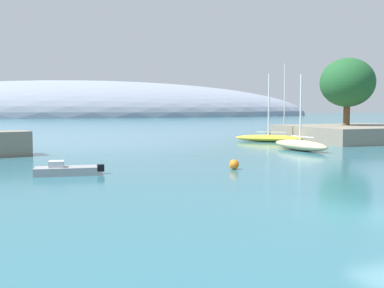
% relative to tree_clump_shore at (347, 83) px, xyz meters
% --- Properties ---
extents(shore_outcrop, '(17.14, 15.17, 1.93)m').
position_rel_tree_clump_shore_xyz_m(shore_outcrop, '(0.67, -1.44, -6.59)').
color(shore_outcrop, gray).
rests_on(shore_outcrop, ground).
extents(tree_clump_shore, '(7.12, 7.12, 8.86)m').
position_rel_tree_clump_shore_xyz_m(tree_clump_shore, '(0.00, 0.00, 0.00)').
color(tree_clump_shore, brown).
rests_on(tree_clump_shore, shore_outcrop).
extents(distant_ridge, '(241.28, 86.27, 35.03)m').
position_rel_tree_clump_shore_xyz_m(distant_ridge, '(-3.31, 182.41, -7.56)').
color(distant_ridge, gray).
rests_on(distant_ridge, ground).
extents(sailboat_yellow_near_shore, '(7.95, 7.21, 8.54)m').
position_rel_tree_clump_shore_xyz_m(sailboat_yellow_near_shore, '(-11.26, 0.96, -7.06)').
color(sailboat_yellow_near_shore, yellow).
rests_on(sailboat_yellow_near_shore, water).
extents(sailboat_sand_mid_mooring, '(2.57, 7.99, 7.58)m').
position_rel_tree_clump_shore_xyz_m(sailboat_sand_mid_mooring, '(-14.41, -10.56, -6.99)').
color(sailboat_sand_mid_mooring, '#C6B284').
rests_on(sailboat_sand_mid_mooring, water).
extents(sailboat_navy_outer_mooring, '(4.34, 6.15, 10.66)m').
position_rel_tree_clump_shore_xyz_m(sailboat_navy_outer_mooring, '(-4.31, 8.32, -6.94)').
color(sailboat_navy_outer_mooring, navy).
rests_on(sailboat_navy_outer_mooring, water).
extents(motorboat_grey_alongside_breakwater, '(4.43, 2.17, 0.91)m').
position_rel_tree_clump_shore_xyz_m(motorboat_grey_alongside_breakwater, '(-38.16, -19.63, -7.25)').
color(motorboat_grey_alongside_breakwater, gray).
rests_on(motorboat_grey_alongside_breakwater, water).
extents(mooring_buoy_orange, '(0.68, 0.68, 0.68)m').
position_rel_tree_clump_shore_xyz_m(mooring_buoy_orange, '(-26.97, -21.10, -7.22)').
color(mooring_buoy_orange, orange).
rests_on(mooring_buoy_orange, water).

